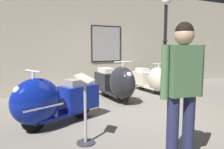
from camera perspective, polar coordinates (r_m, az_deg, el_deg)
The scene contains 8 objects.
ground_plane at distance 4.97m, azimuth 8.75°, elevation -10.08°, with size 60.00×60.00×0.00m, color slate.
showroom_back_wall at distance 7.52m, azimuth -6.68°, elevation 8.91°, with size 18.00×0.63×3.42m.
scooter_0 at distance 4.21m, azimuth -15.46°, elevation -6.50°, with size 1.81×1.08×1.07m.
scooter_1 at distance 5.99m, azimuth 1.24°, elevation -2.12°, with size 0.58×1.80×1.10m.
scooter_2 at distance 7.16m, azimuth 10.38°, elevation -1.21°, with size 0.52×1.60×0.97m.
lamppost at distance 8.01m, azimuth 13.48°, elevation 9.87°, with size 0.32×0.32×3.18m.
visitor_0 at distance 2.82m, azimuth 17.55°, elevation -2.30°, with size 0.59×0.32×1.75m.
info_stanchion at distance 3.40m, azimuth -6.84°, elevation -10.33°, with size 0.38×0.39×1.06m.
Camera 1 is at (-2.78, -3.85, 1.45)m, focal length 35.67 mm.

